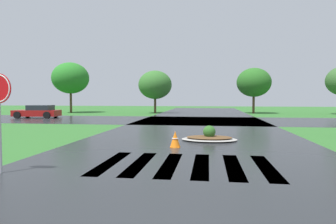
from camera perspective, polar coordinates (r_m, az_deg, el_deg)
The scene contains 7 objects.
asphalt_roadway at distance 13.52m, azimuth 4.98°, elevation -5.43°, with size 10.30×80.00×0.01m, color #232628.
asphalt_cross_road at distance 24.87m, azimuth 6.27°, elevation -1.63°, with size 90.00×9.27×0.01m, color #232628.
crosswalk_stripes at distance 8.70m, azimuth 3.38°, elevation -10.08°, with size 4.95×3.24×0.01m.
median_island at distance 13.50m, azimuth 7.93°, elevation -4.83°, with size 2.49×1.63×0.68m.
car_dark_suv at distance 30.46m, azimuth -23.74°, elevation 0.04°, with size 4.21×2.35×1.20m.
traffic_cone at distance 11.58m, azimuth 1.38°, elevation -5.29°, with size 0.41×0.41×0.64m.
background_treeline at distance 35.65m, azimuth 9.33°, elevation 5.94°, with size 47.32×5.75×6.24m.
Camera 1 is at (0.65, -3.36, 1.96)m, focal length 31.72 mm.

